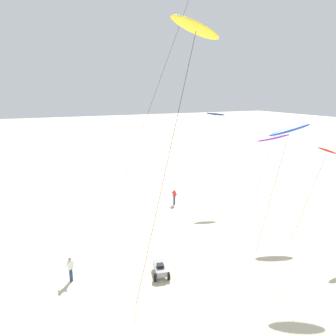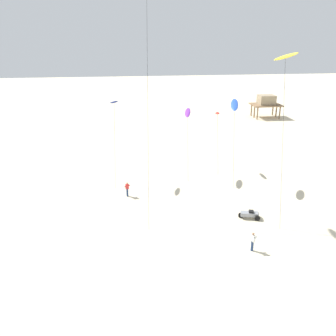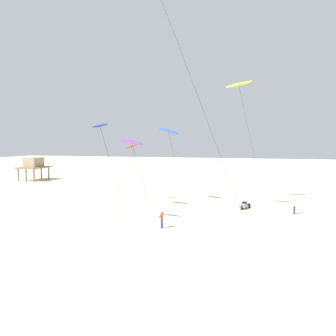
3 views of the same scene
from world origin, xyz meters
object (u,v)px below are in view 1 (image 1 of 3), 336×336
(kite_navy, at_px, (215,115))
(kite_red, at_px, (327,152))
(kite_flyer_nearest, at_px, (71,269))
(beach_buggy, at_px, (160,269))
(kite_yellow, at_px, (196,30))
(kite_purple, at_px, (273,138))
(kite_flyer_middle, at_px, (174,196))
(kite_blue, at_px, (290,130))

(kite_navy, bearing_deg, kite_red, 9.63)
(kite_flyer_nearest, height_order, beach_buggy, kite_flyer_nearest)
(kite_navy, distance_m, kite_flyer_nearest, 22.51)
(kite_yellow, relative_size, kite_red, 2.03)
(kite_yellow, xyz_separation_m, kite_purple, (-6.36, 11.69, -7.06))
(kite_red, xyz_separation_m, kite_flyer_middle, (-11.89, -7.75, -6.35))
(kite_yellow, distance_m, kite_flyer_nearest, 16.02)
(kite_purple, bearing_deg, kite_navy, -177.19)
(kite_yellow, xyz_separation_m, kite_red, (-2.17, 13.45, -7.69))
(kite_yellow, relative_size, beach_buggy, 7.36)
(beach_buggy, bearing_deg, kite_flyer_middle, 150.06)
(beach_buggy, bearing_deg, kite_blue, 84.99)
(kite_flyer_nearest, distance_m, beach_buggy, 5.79)
(kite_flyer_middle, height_order, beach_buggy, kite_flyer_middle)
(kite_flyer_middle, distance_m, beach_buggy, 13.45)
(kite_purple, distance_m, beach_buggy, 15.24)
(kite_purple, bearing_deg, kite_flyer_middle, -142.12)
(kite_blue, relative_size, kite_navy, 1.02)
(kite_yellow, distance_m, kite_flyer_middle, 20.67)
(kite_red, relative_size, beach_buggy, 3.63)
(kite_flyer_nearest, height_order, kite_flyer_middle, same)
(kite_blue, height_order, kite_flyer_nearest, kite_blue)
(kite_purple, distance_m, kite_blue, 5.88)
(kite_navy, bearing_deg, kite_flyer_middle, -79.47)
(kite_blue, xyz_separation_m, kite_navy, (-13.53, 2.68, 0.03))
(kite_yellow, xyz_separation_m, kite_flyer_middle, (-14.06, 5.70, -14.04))
(kite_yellow, bearing_deg, kite_flyer_nearest, -122.45)
(kite_flyer_middle, bearing_deg, kite_red, 33.12)
(kite_red, bearing_deg, kite_blue, -82.94)
(beach_buggy, bearing_deg, kite_purple, 107.28)
(kite_red, bearing_deg, kite_yellow, -80.83)
(kite_blue, xyz_separation_m, kite_red, (-0.60, 4.88, -2.04))
(kite_purple, distance_m, kite_navy, 8.86)
(kite_red, relative_size, kite_navy, 0.79)
(kite_purple, xyz_separation_m, kite_flyer_nearest, (2.21, -18.21, -6.98))
(kite_red, bearing_deg, kite_purple, -157.16)
(kite_navy, bearing_deg, beach_buggy, -44.05)
(kite_purple, height_order, beach_buggy, kite_purple)
(kite_yellow, bearing_deg, kite_flyer_middle, 157.94)
(kite_navy, height_order, kite_flyer_middle, kite_navy)
(kite_purple, bearing_deg, kite_yellow, -61.45)
(kite_red, distance_m, kite_flyer_middle, 15.55)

